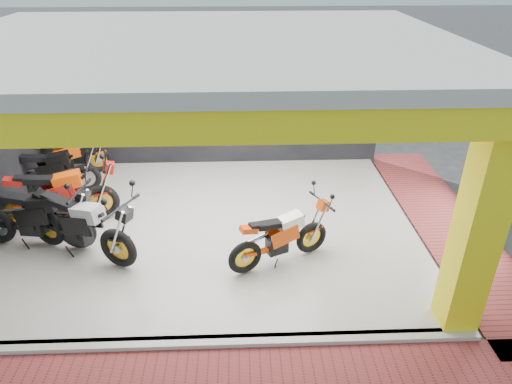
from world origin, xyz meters
TOP-DOWN VIEW (x-y plane):
  - ground at (0.00, 0.00)m, footprint 80.00×80.00m
  - showroom_floor at (0.00, 2.00)m, footprint 8.00×6.00m
  - showroom_ceiling at (0.00, 2.00)m, footprint 8.40×6.40m
  - back_wall at (0.00, 5.10)m, footprint 8.20×0.20m
  - corner_column at (3.75, -0.75)m, footprint 0.50×0.50m
  - header_beam_front at (0.00, -1.00)m, footprint 8.40×0.30m
  - header_beam_right at (4.00, 2.00)m, footprint 0.30×6.40m
  - floor_kerb at (0.00, -1.02)m, footprint 8.00×0.20m
  - paver_right at (4.80, 2.00)m, footprint 1.40×7.00m
  - moto_hero at (1.86, 1.00)m, footprint 2.15×1.52m
  - moto_row_a at (-1.46, 0.71)m, footprint 2.59×1.89m
  - moto_row_b at (-2.32, 1.28)m, footprint 2.48×1.21m
  - moto_row_c at (-2.17, 2.33)m, footprint 2.55×1.39m
  - moto_row_d at (-2.80, 3.48)m, footprint 2.32×1.19m
  - moto_row_e at (-2.80, 4.50)m, footprint 2.32×1.49m

SIDE VIEW (x-z plane):
  - ground at x=0.00m, z-range 0.00..0.00m
  - paver_right at x=4.80m, z-range 0.00..0.03m
  - showroom_floor at x=0.00m, z-range 0.00..0.10m
  - floor_kerb at x=0.00m, z-range 0.00..0.10m
  - moto_hero at x=1.86m, z-range 0.10..1.33m
  - moto_row_e at x=-2.80m, z-range 0.10..1.43m
  - moto_row_d at x=-2.80m, z-range 0.10..1.45m
  - moto_row_b at x=-2.32m, z-range 0.10..1.55m
  - moto_row_c at x=-2.17m, z-range 0.10..1.57m
  - moto_row_a at x=-1.46m, z-range 0.10..1.59m
  - back_wall at x=0.00m, z-range 0.00..3.50m
  - corner_column at x=3.75m, z-range 0.00..3.50m
  - header_beam_front at x=0.00m, z-range 3.10..3.50m
  - header_beam_right at x=4.00m, z-range 3.10..3.50m
  - showroom_ceiling at x=0.00m, z-range 3.50..3.70m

